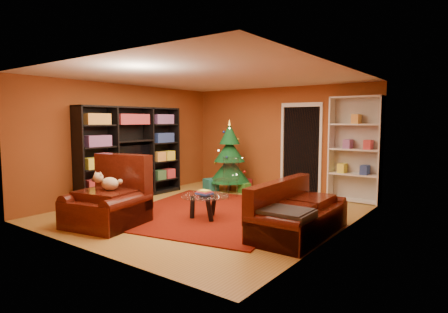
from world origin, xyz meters
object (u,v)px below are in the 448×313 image
Objects in this scene: media_unit at (132,153)px; sofa at (300,208)px; acrylic_chair at (226,180)px; rug at (210,212)px; christmas_tree at (229,156)px; gift_box_teal at (211,185)px; gift_box_green at (244,188)px; white_bookshelf at (355,150)px; gift_box_red at (246,183)px; armchair at (106,198)px; coffee_table at (205,207)px; dog at (110,184)px.

sofa is at bearing -2.96° from media_unit.
media_unit reaches higher than acrylic_chair.
rug is 1.93× the size of christmas_tree.
gift_box_teal reaches higher than gift_box_green.
gift_box_teal is at bearing -164.30° from white_bookshelf.
christmas_tree is 7.67× the size of gift_box_green.
acrylic_chair is at bearing -75.71° from gift_box_red.
acrylic_chair reaches higher than gift_box_green.
armchair is at bearing -94.48° from gift_box_green.
christmas_tree is at bearing 81.65° from armchair.
gift_box_green is at bearing 74.57° from armchair.
christmas_tree is 0.90m from gift_box_green.
coffee_table is 1.00× the size of acrylic_chair.
white_bookshelf reaches higher than rug.
christmas_tree is 0.95m from gift_box_red.
sofa is at bearing 5.97° from coffee_table.
acrylic_chair is (0.32, 3.02, -0.05)m from armchair.
media_unit is 3.18× the size of coffee_table.
rug is 2.00m from dog.
white_bookshelf is at bearing 11.04° from christmas_tree.
media_unit is 2.83m from gift_box_green.
white_bookshelf is (4.22, 2.63, 0.10)m from media_unit.
media_unit is 4.35m from sofa.
white_bookshelf reaches higher than christmas_tree.
gift_box_teal is 3.94m from sofa.
gift_box_teal is at bearing -159.88° from gift_box_green.
acrylic_chair is (-2.53, 1.53, 0.01)m from sofa.
gift_box_teal is at bearing 87.50° from armchair.
media_unit is 2.42m from christmas_tree.
white_bookshelf is (2.48, 0.60, 1.03)m from gift_box_green.
armchair is at bearing -116.27° from rug.
dog is (-2.74, -4.34, -0.43)m from white_bookshelf.
white_bookshelf is at bearing 32.75° from media_unit.
coffee_table is (1.09, 1.30, -0.25)m from armchair.
coffee_table is at bearing -61.67° from rug.
armchair is at bearing -121.79° from white_bookshelf.
media_unit reaches higher than rug.
white_bookshelf is 1.92× the size of armchair.
christmas_tree reaches higher than armchair.
armchair is 1.43× the size of coffee_table.
christmas_tree is 4.56× the size of dog.
sofa reaches higher than gift_box_teal.
rug is at bearing 81.68° from sofa.
dog is 2.98m from acrylic_chair.
gift_box_green is 3.83m from armchair.
gift_box_red is 4.09m from sofa.
gift_box_teal is at bearing 88.29° from dog.
white_bookshelf is 5.25m from armchair.
gift_box_teal is at bearing 62.76° from media_unit.
armchair is (0.17, -3.83, -0.41)m from christmas_tree.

